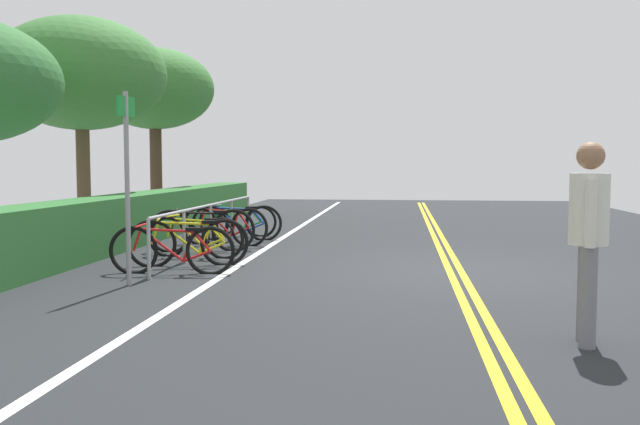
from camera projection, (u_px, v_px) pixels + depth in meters
ground_plane at (455, 273)px, 9.60m from camera, size 37.06×12.56×0.05m
centre_line_yellow_inner at (461, 271)px, 9.59m from camera, size 33.36×0.10×0.00m
centre_line_yellow_outer at (449, 271)px, 9.61m from camera, size 33.36×0.10×0.00m
bike_lane_stripe_white at (236, 267)px, 9.97m from camera, size 33.36×0.12×0.00m
bike_rack at (211, 216)px, 11.75m from camera, size 5.89×0.05×0.82m
bicycle_0 at (172, 250)px, 9.36m from camera, size 0.46×1.75×0.71m
bicycle_1 at (189, 242)px, 10.08m from camera, size 0.60×1.73×0.74m
bicycle_2 at (196, 237)px, 10.98m from camera, size 0.46×1.66×0.71m
bicycle_3 at (202, 230)px, 11.73m from camera, size 0.62×1.77×0.77m
bicycle_4 at (225, 226)px, 12.60m from camera, size 0.46×1.69×0.75m
bicycle_5 at (237, 223)px, 13.41m from camera, size 0.46×1.76×0.74m
bicycle_6 at (238, 221)px, 14.17m from camera, size 0.46×1.65×0.69m
pedestrian at (589, 229)px, 5.67m from camera, size 0.48×0.32×1.69m
sign_post_near at (127, 170)px, 8.38m from camera, size 0.36×0.10×2.39m
hedge_backdrop at (142, 217)px, 13.46m from camera, size 14.84×0.84×0.93m
tree_far_right at (81, 75)px, 14.38m from camera, size 3.56×3.56×4.56m
tree_extra at (155, 90)px, 18.19m from camera, size 3.15×3.15×4.56m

